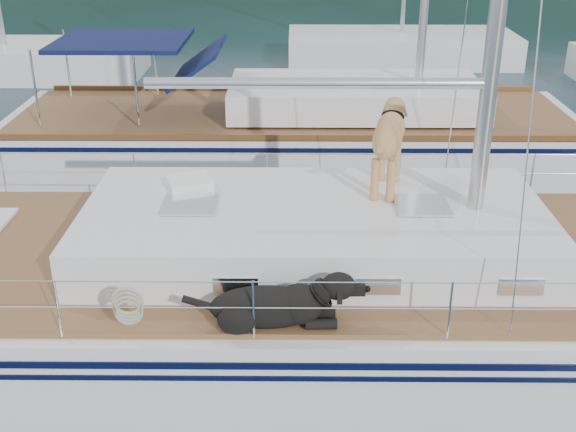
{
  "coord_description": "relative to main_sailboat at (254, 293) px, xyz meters",
  "views": [
    {
      "loc": [
        0.57,
        -7.43,
        5.02
      ],
      "look_at": [
        0.5,
        0.2,
        1.6
      ],
      "focal_mm": 45.0,
      "sensor_mm": 36.0,
      "label": 1
    }
  ],
  "objects": [
    {
      "name": "bg_boat_west",
      "position": [
        -8.1,
        14.0,
        -0.23
      ],
      "size": [
        8.0,
        3.0,
        11.65
      ],
      "color": "white",
      "rests_on": "ground"
    },
    {
      "name": "ground",
      "position": [
        -0.1,
        0.0,
        -0.68
      ],
      "size": [
        120.0,
        120.0,
        0.0
      ],
      "primitive_type": "plane",
      "color": "black",
      "rests_on": "ground"
    },
    {
      "name": "neighbor_sailboat",
      "position": [
        0.55,
        6.19,
        -0.05
      ],
      "size": [
        11.0,
        3.5,
        13.3
      ],
      "color": "white",
      "rests_on": "ground"
    },
    {
      "name": "main_sailboat",
      "position": [
        0.0,
        0.0,
        0.0
      ],
      "size": [
        12.0,
        3.8,
        14.01
      ],
      "color": "white",
      "rests_on": "ground"
    },
    {
      "name": "bg_boat_center",
      "position": [
        3.9,
        16.0,
        -0.23
      ],
      "size": [
        7.2,
        3.0,
        11.65
      ],
      "color": "white",
      "rests_on": "ground"
    }
  ]
}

